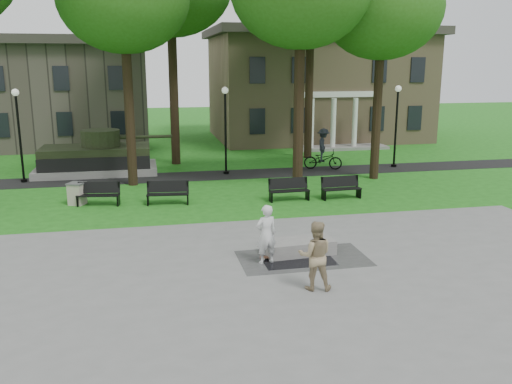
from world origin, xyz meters
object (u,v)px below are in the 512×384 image
at_px(skateboarder, 266,234).
at_px(friend_watching, 315,255).
at_px(park_bench_0, 98,193).
at_px(cyclist, 323,153).
at_px(concrete_block, 299,247).
at_px(trash_bin, 77,193).

distance_m(skateboarder, friend_watching, 2.31).
bearing_deg(skateboarder, park_bench_0, -69.47).
bearing_deg(cyclist, park_bench_0, 135.99).
relative_size(concrete_block, trash_bin, 2.29).
height_order(concrete_block, cyclist, cyclist).
bearing_deg(friend_watching, trash_bin, -42.94).
bearing_deg(concrete_block, cyclist, 68.29).
bearing_deg(friend_watching, cyclist, -96.26).
relative_size(concrete_block, cyclist, 0.94).
bearing_deg(cyclist, concrete_block, 178.68).
xyz_separation_m(concrete_block, friend_watching, (-0.38, -2.78, 0.72)).
relative_size(cyclist, park_bench_0, 1.27).
distance_m(skateboarder, cyclist, 15.58).
relative_size(cyclist, trash_bin, 2.45).
relative_size(skateboarder, friend_watching, 0.97).
bearing_deg(skateboarder, cyclist, -127.87).
relative_size(park_bench_0, trash_bin, 1.93).
distance_m(cyclist, trash_bin, 14.10).
relative_size(concrete_block, park_bench_0, 1.19).
height_order(cyclist, trash_bin, cyclist).
xyz_separation_m(park_bench_0, trash_bin, (-0.91, 0.31, -0.04)).
distance_m(friend_watching, park_bench_0, 12.25).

